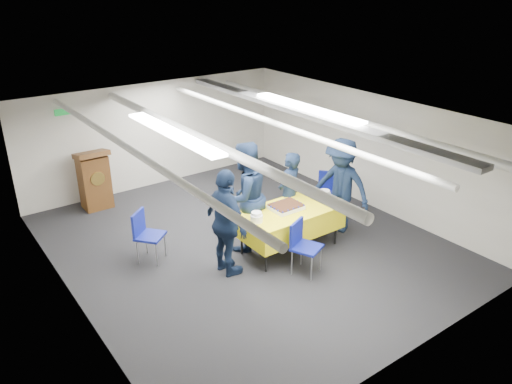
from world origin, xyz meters
TOP-DOWN VIEW (x-y plane):
  - ground at (0.00, 0.00)m, footprint 7.00×7.00m
  - room_shell at (0.09, 0.41)m, footprint 6.00×7.00m
  - serving_table at (0.49, -0.59)m, footprint 1.78×0.93m
  - sheet_cake at (0.43, -0.56)m, footprint 0.53×0.41m
  - plate_stack_left at (-0.25, -0.64)m, footprint 0.20×0.20m
  - plate_stack_right at (1.22, -0.64)m, footprint 0.22×0.22m
  - podium at (-1.60, 3.05)m, footprint 0.62×0.53m
  - chair_near at (0.20, -1.25)m, footprint 0.55×0.55m
  - chair_right at (1.98, 0.05)m, footprint 0.59×0.59m
  - chair_left at (-1.65, 0.54)m, footprint 0.59×0.59m
  - sailor_a at (0.86, -0.12)m, footprint 0.66×0.54m
  - sailor_b at (-0.09, -0.08)m, footprint 0.99×0.80m
  - sailor_c at (-0.78, -0.59)m, footprint 0.44×1.03m
  - sailor_d at (1.70, -0.56)m, footprint 0.98×1.29m

SIDE VIEW (x-z plane):
  - ground at x=0.00m, z-range 0.00..0.00m
  - chair_near at x=0.20m, z-range 0.10..0.97m
  - chair_right at x=1.98m, z-range 0.10..0.97m
  - chair_left at x=-1.65m, z-range 0.10..0.97m
  - serving_table at x=0.49m, z-range 0.17..0.94m
  - podium at x=-1.60m, z-range -0.01..1.24m
  - sailor_a at x=0.86m, z-range 0.00..1.56m
  - sheet_cake at x=0.43m, z-range 0.77..0.86m
  - plate_stack_left at x=-0.25m, z-range 0.76..0.93m
  - plate_stack_right at x=1.22m, z-range 0.76..0.94m
  - sailor_c at x=-0.78m, z-range 0.00..1.75m
  - sailor_d at x=1.70m, z-range 0.00..1.76m
  - sailor_b at x=-0.09m, z-range 0.00..1.92m
  - room_shell at x=0.09m, z-range 0.66..2.96m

